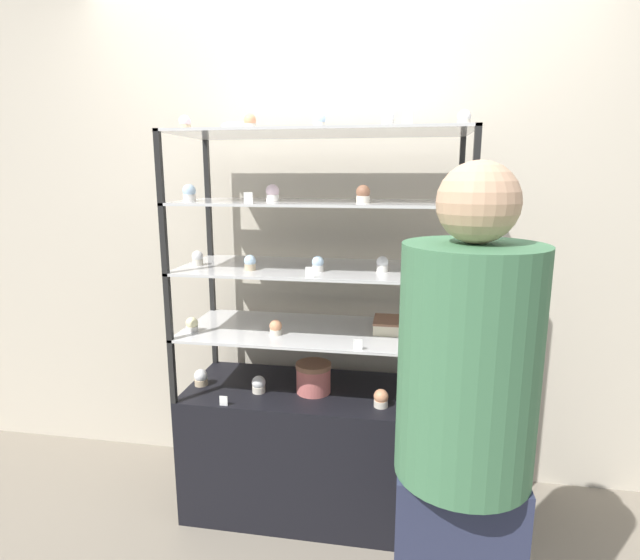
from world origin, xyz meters
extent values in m
plane|color=gray|center=(0.00, 0.00, 0.00)|extent=(20.00, 20.00, 0.00)
cube|color=beige|center=(0.00, 0.40, 1.30)|extent=(8.00, 0.05, 2.60)
cube|color=black|center=(0.00, 0.00, 0.31)|extent=(1.25, 0.52, 0.61)
cube|color=black|center=(-0.61, 0.25, 0.76)|extent=(0.02, 0.02, 0.29)
cube|color=black|center=(0.61, 0.25, 0.76)|extent=(0.02, 0.02, 0.29)
cube|color=black|center=(-0.61, -0.25, 0.76)|extent=(0.02, 0.02, 0.29)
cube|color=black|center=(0.61, -0.25, 0.76)|extent=(0.02, 0.02, 0.29)
cube|color=silver|center=(0.00, 0.00, 0.90)|extent=(1.25, 0.52, 0.01)
cube|color=black|center=(-0.61, 0.25, 1.05)|extent=(0.02, 0.02, 0.29)
cube|color=black|center=(0.61, 0.25, 1.05)|extent=(0.02, 0.02, 0.29)
cube|color=black|center=(-0.61, -0.25, 1.05)|extent=(0.02, 0.02, 0.29)
cube|color=black|center=(0.61, -0.25, 1.05)|extent=(0.02, 0.02, 0.29)
cube|color=silver|center=(0.00, 0.00, 1.19)|extent=(1.25, 0.52, 0.01)
cube|color=black|center=(-0.61, 0.25, 1.34)|extent=(0.02, 0.02, 0.29)
cube|color=black|center=(0.61, 0.25, 1.34)|extent=(0.02, 0.02, 0.29)
cube|color=black|center=(-0.61, -0.25, 1.34)|extent=(0.02, 0.02, 0.29)
cube|color=black|center=(0.61, -0.25, 1.34)|extent=(0.02, 0.02, 0.29)
cube|color=silver|center=(0.00, 0.00, 1.48)|extent=(1.25, 0.52, 0.01)
cube|color=black|center=(-0.61, 0.25, 1.63)|extent=(0.02, 0.02, 0.29)
cube|color=black|center=(0.61, 0.25, 1.63)|extent=(0.02, 0.02, 0.29)
cube|color=black|center=(-0.61, -0.25, 1.63)|extent=(0.02, 0.02, 0.29)
cube|color=black|center=(0.61, -0.25, 1.63)|extent=(0.02, 0.02, 0.29)
cube|color=silver|center=(0.00, 0.00, 1.77)|extent=(1.25, 0.52, 0.01)
cylinder|color=#C66660|center=(-0.02, -0.03, 0.67)|extent=(0.16, 0.16, 0.12)
cylinder|color=#8C5B42|center=(-0.02, -0.03, 0.74)|extent=(0.16, 0.16, 0.02)
cube|color=beige|center=(0.34, 0.04, 0.93)|extent=(0.20, 0.18, 0.05)
cube|color=#8C5B42|center=(0.34, 0.04, 0.95)|extent=(0.20, 0.18, 0.01)
cylinder|color=#CCB28C|center=(-0.57, -0.05, 0.63)|extent=(0.06, 0.06, 0.03)
sphere|color=white|center=(-0.57, -0.05, 0.66)|extent=(0.06, 0.06, 0.06)
cylinder|color=beige|center=(-0.27, -0.08, 0.63)|extent=(0.06, 0.06, 0.03)
sphere|color=white|center=(-0.27, -0.08, 0.66)|extent=(0.06, 0.06, 0.06)
cylinder|color=beige|center=(0.29, -0.13, 0.63)|extent=(0.06, 0.06, 0.03)
sphere|color=#E5996B|center=(0.29, -0.13, 0.66)|extent=(0.06, 0.06, 0.06)
cylinder|color=beige|center=(0.56, -0.10, 0.63)|extent=(0.06, 0.06, 0.03)
sphere|color=white|center=(0.56, -0.10, 0.66)|extent=(0.06, 0.06, 0.06)
cube|color=white|center=(-0.39, -0.24, 0.63)|extent=(0.04, 0.00, 0.04)
cylinder|color=white|center=(-0.57, -0.12, 0.92)|extent=(0.05, 0.05, 0.02)
sphere|color=#F4EAB2|center=(-0.57, -0.12, 0.94)|extent=(0.06, 0.06, 0.06)
cylinder|color=beige|center=(-0.18, -0.10, 0.92)|extent=(0.05, 0.05, 0.02)
sphere|color=#E5996B|center=(-0.18, -0.10, 0.94)|extent=(0.06, 0.06, 0.06)
cylinder|color=white|center=(0.56, -0.05, 0.92)|extent=(0.05, 0.05, 0.02)
sphere|color=#8C5B42|center=(0.56, -0.05, 0.94)|extent=(0.06, 0.06, 0.06)
cube|color=white|center=(0.20, -0.24, 0.92)|extent=(0.04, 0.00, 0.04)
cylinder|color=beige|center=(-0.56, -0.04, 1.21)|extent=(0.05, 0.05, 0.03)
sphere|color=white|center=(-0.56, -0.04, 1.23)|extent=(0.05, 0.05, 0.05)
cylinder|color=#CCB28C|center=(-0.29, -0.12, 1.21)|extent=(0.05, 0.05, 0.03)
sphere|color=silver|center=(-0.29, -0.12, 1.23)|extent=(0.05, 0.05, 0.05)
cylinder|color=white|center=(0.01, -0.10, 1.21)|extent=(0.05, 0.05, 0.03)
sphere|color=silver|center=(0.01, -0.10, 1.23)|extent=(0.05, 0.05, 0.05)
cylinder|color=white|center=(0.28, -0.06, 1.21)|extent=(0.05, 0.05, 0.03)
sphere|color=white|center=(0.28, -0.06, 1.23)|extent=(0.05, 0.05, 0.05)
cylinder|color=#CCB28C|center=(0.58, -0.12, 1.21)|extent=(0.05, 0.05, 0.03)
sphere|color=#8C5B42|center=(0.58, -0.12, 1.23)|extent=(0.05, 0.05, 0.05)
cube|color=white|center=(0.00, -0.24, 1.22)|extent=(0.04, 0.00, 0.04)
cylinder|color=white|center=(-0.56, -0.08, 1.50)|extent=(0.05, 0.05, 0.03)
sphere|color=silver|center=(-0.56, -0.08, 1.53)|extent=(0.06, 0.06, 0.06)
cylinder|color=white|center=(-0.20, -0.06, 1.50)|extent=(0.05, 0.05, 0.03)
sphere|color=silver|center=(-0.20, -0.06, 1.53)|extent=(0.06, 0.06, 0.06)
cylinder|color=beige|center=(0.20, -0.12, 1.50)|extent=(0.05, 0.05, 0.03)
sphere|color=#8C5B42|center=(0.20, -0.12, 1.53)|extent=(0.06, 0.06, 0.06)
cylinder|color=white|center=(0.57, -0.12, 1.50)|extent=(0.05, 0.05, 0.03)
sphere|color=#8C5B42|center=(0.57, -0.12, 1.53)|extent=(0.06, 0.06, 0.06)
cube|color=white|center=(-0.25, -0.24, 1.51)|extent=(0.04, 0.00, 0.04)
cylinder|color=#CCB28C|center=(-0.57, -0.07, 1.79)|extent=(0.05, 0.05, 0.03)
sphere|color=silver|center=(-0.57, -0.07, 1.82)|extent=(0.05, 0.05, 0.05)
cylinder|color=beige|center=(-0.28, -0.06, 1.79)|extent=(0.05, 0.05, 0.03)
sphere|color=#E5996B|center=(-0.28, -0.06, 1.82)|extent=(0.05, 0.05, 0.05)
cylinder|color=beige|center=(0.01, -0.06, 1.79)|extent=(0.05, 0.05, 0.03)
sphere|color=silver|center=(0.01, -0.06, 1.82)|extent=(0.05, 0.05, 0.05)
cylinder|color=white|center=(0.29, -0.08, 1.79)|extent=(0.05, 0.05, 0.03)
sphere|color=white|center=(0.29, -0.08, 1.82)|extent=(0.05, 0.05, 0.05)
cylinder|color=beige|center=(0.58, -0.05, 1.79)|extent=(0.05, 0.05, 0.03)
sphere|color=white|center=(0.58, -0.05, 1.82)|extent=(0.05, 0.05, 0.05)
cube|color=white|center=(0.36, -0.24, 1.80)|extent=(0.04, 0.00, 0.04)
torus|color=#EFE5CC|center=(-0.35, -0.02, 1.80)|extent=(0.14, 0.14, 0.04)
cylinder|color=#3F724C|center=(0.55, -0.81, 1.09)|extent=(0.38, 0.38, 0.66)
sphere|color=tan|center=(0.55, -0.81, 1.53)|extent=(0.21, 0.21, 0.21)
camera|label=1|loc=(0.37, -2.15, 1.59)|focal=28.00mm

